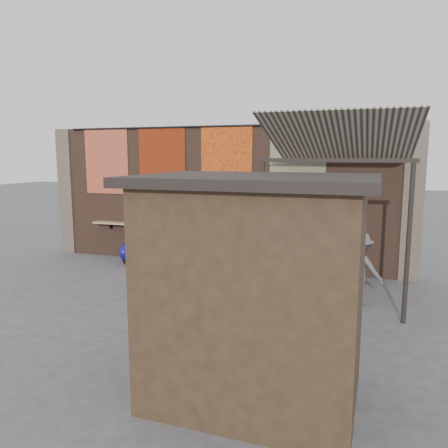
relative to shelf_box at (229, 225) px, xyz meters
name	(u,v)px	position (x,y,z in m)	size (l,w,h in m)	color
ground	(182,289)	(-0.44, -2.30, -1.24)	(70.00, 70.00, 0.00)	#474749
brick_wall	(219,196)	(-0.44, 0.40, 0.76)	(10.00, 0.40, 4.00)	brown
pier_left	(70,192)	(-5.64, 0.40, 0.76)	(0.50, 0.50, 4.00)	#4C4238
pier_right	(412,202)	(4.76, 0.40, 0.76)	(0.50, 0.50, 4.00)	#4C4238
eating_counter	(215,229)	(-0.44, 0.03, -0.14)	(8.00, 0.32, 0.05)	#9E7A51
shelf_box	(229,225)	(0.00, 0.00, 0.00)	(0.61, 0.28, 0.23)	white
tapestry_redgold	(107,161)	(-4.04, 0.18, 1.76)	(1.50, 0.02, 2.00)	maroon
tapestry_sun	(162,161)	(-2.14, 0.18, 1.76)	(1.50, 0.02, 2.00)	red
tapestry_orange	(226,162)	(-0.14, 0.18, 1.76)	(1.50, 0.02, 2.00)	#D3571A
tapestry_multi	(298,162)	(1.86, 0.18, 1.76)	(1.50, 0.02, 2.00)	navy
hang_rail	(216,126)	(-0.44, 0.17, 2.74)	(0.06, 0.06, 9.50)	black
scooter_stool_0	(133,248)	(-2.95, -0.29, -0.82)	(0.39, 0.88, 0.83)	#120C8E
scooter_stool_1	(153,250)	(-2.28, -0.28, -0.82)	(0.39, 0.88, 0.83)	maroon
scooter_stool_2	(173,253)	(-1.61, -0.28, -0.87)	(0.34, 0.76, 0.73)	navy
scooter_stool_3	(192,256)	(-1.00, -0.34, -0.90)	(0.32, 0.71, 0.68)	#196456
scooter_stool_4	(215,255)	(-0.34, -0.26, -0.85)	(0.37, 0.83, 0.78)	navy
scooter_stool_5	(234,257)	(0.24, -0.26, -0.86)	(0.36, 0.80, 0.76)	#9B2E0E
scooter_stool_6	(260,261)	(0.98, -0.29, -0.89)	(0.33, 0.73, 0.69)	black
scooter_stool_7	(282,260)	(1.59, -0.34, -0.82)	(0.40, 0.89, 0.84)	#105112
scooter_stool_8	(307,262)	(2.25, -0.34, -0.82)	(0.40, 0.88, 0.84)	black
scooter_stool_9	(333,265)	(2.91, -0.32, -0.85)	(0.36, 0.81, 0.77)	#0B5112
diner_left	(146,232)	(-2.48, -0.30, -0.30)	(0.69, 0.45, 1.88)	#7EA9B8
diner_right	(148,233)	(-2.40, -0.30, -0.32)	(0.89, 0.69, 1.83)	#322729
shopper_navy	(266,267)	(1.74, -2.88, -0.37)	(1.02, 0.42, 1.73)	black
shopper_grey	(359,269)	(3.58, -2.07, -0.45)	(1.02, 0.59, 1.58)	#57575C
shopper_tan	(291,257)	(2.01, -1.44, -0.45)	(0.77, 0.50, 1.58)	#805951
market_stall	(255,294)	(2.40, -6.28, 0.17)	(2.59, 1.95, 2.81)	black
stall_roof	(257,180)	(2.40, -6.28, 1.63)	(2.90, 2.24, 0.12)	black
stall_sign	(274,233)	(2.42, -5.28, 0.80)	(1.20, 0.04, 0.50)	gold
stall_shelf	(273,299)	(2.42, -5.28, -0.21)	(2.15, 0.10, 0.06)	#473321
awning_canvas	(341,138)	(3.06, -1.40, 2.31)	(3.20, 3.40, 0.03)	beige
awning_ledger	(346,125)	(3.06, 0.19, 2.71)	(3.30, 0.08, 0.12)	#33261C
awning_header	(334,160)	(3.06, -2.90, 1.84)	(3.00, 0.08, 0.08)	black
awning_post_left	(262,235)	(1.66, -2.90, 0.31)	(0.09, 0.09, 3.10)	black
awning_post_right	(408,244)	(4.46, -2.90, 0.31)	(0.09, 0.09, 3.10)	black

